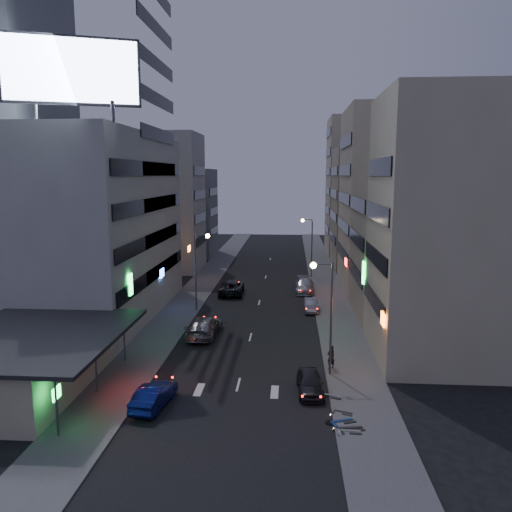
# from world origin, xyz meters

# --- Properties ---
(ground) EXTENTS (180.00, 180.00, 0.00)m
(ground) POSITION_xyz_m (0.00, 0.00, 0.00)
(ground) COLOR black
(ground) RESTS_ON ground
(sidewalk_left) EXTENTS (4.00, 120.00, 0.12)m
(sidewalk_left) POSITION_xyz_m (-8.00, 30.00, 0.06)
(sidewalk_left) COLOR #4C4C4F
(sidewalk_left) RESTS_ON ground
(sidewalk_right) EXTENTS (4.00, 120.00, 0.12)m
(sidewalk_right) POSITION_xyz_m (8.00, 30.00, 0.06)
(sidewalk_right) COLOR #4C4C4F
(sidewalk_right) RESTS_ON ground
(food_court) EXTENTS (11.00, 13.00, 3.88)m
(food_court) POSITION_xyz_m (-13.90, 2.00, 1.98)
(food_court) COLOR #BDAE94
(food_court) RESTS_ON ground
(white_building) EXTENTS (14.00, 24.00, 18.00)m
(white_building) POSITION_xyz_m (-17.00, 20.00, 9.00)
(white_building) COLOR #ADADA8
(white_building) RESTS_ON ground
(grey_tower) EXTENTS (10.00, 14.00, 34.00)m
(grey_tower) POSITION_xyz_m (-26.00, 23.00, 17.00)
(grey_tower) COLOR slate
(grey_tower) RESTS_ON ground
(shophouse_near) EXTENTS (10.00, 11.00, 20.00)m
(shophouse_near) POSITION_xyz_m (15.00, 10.50, 10.00)
(shophouse_near) COLOR #BDAE94
(shophouse_near) RESTS_ON ground
(shophouse_mid) EXTENTS (11.00, 12.00, 16.00)m
(shophouse_mid) POSITION_xyz_m (15.50, 22.00, 8.00)
(shophouse_mid) COLOR tan
(shophouse_mid) RESTS_ON ground
(shophouse_far) EXTENTS (10.00, 14.00, 22.00)m
(shophouse_far) POSITION_xyz_m (15.00, 35.00, 11.00)
(shophouse_far) COLOR #BDAE94
(shophouse_far) RESTS_ON ground
(far_left_a) EXTENTS (11.00, 10.00, 20.00)m
(far_left_a) POSITION_xyz_m (-15.50, 45.00, 10.00)
(far_left_a) COLOR #ADADA8
(far_left_a) RESTS_ON ground
(far_left_b) EXTENTS (12.00, 10.00, 15.00)m
(far_left_b) POSITION_xyz_m (-16.00, 58.00, 7.50)
(far_left_b) COLOR slate
(far_left_b) RESTS_ON ground
(far_right_a) EXTENTS (11.00, 12.00, 18.00)m
(far_right_a) POSITION_xyz_m (15.50, 50.00, 9.00)
(far_right_a) COLOR tan
(far_right_a) RESTS_ON ground
(far_right_b) EXTENTS (12.00, 12.00, 24.00)m
(far_right_b) POSITION_xyz_m (16.00, 64.00, 12.00)
(far_right_b) COLOR #BDAE94
(far_right_b) RESTS_ON ground
(billboard) EXTENTS (9.52, 3.75, 6.20)m
(billboard) POSITION_xyz_m (-12.99, 9.97, 21.66)
(billboard) COLOR #595B60
(billboard) RESTS_ON white_building
(street_lamp_right_near) EXTENTS (1.60, 0.44, 8.02)m
(street_lamp_right_near) POSITION_xyz_m (5.90, 6.00, 5.36)
(street_lamp_right_near) COLOR #595B60
(street_lamp_right_near) RESTS_ON sidewalk_right
(street_lamp_left) EXTENTS (1.60, 0.44, 8.02)m
(street_lamp_left) POSITION_xyz_m (-5.90, 22.00, 5.36)
(street_lamp_left) COLOR #595B60
(street_lamp_left) RESTS_ON sidewalk_left
(street_lamp_right_far) EXTENTS (1.60, 0.44, 8.02)m
(street_lamp_right_far) POSITION_xyz_m (5.90, 40.00, 5.36)
(street_lamp_right_far) COLOR #595B60
(street_lamp_right_far) RESTS_ON sidewalk_right
(parked_car_right_near) EXTENTS (1.83, 4.11, 1.37)m
(parked_car_right_near) POSITION_xyz_m (4.79, 3.08, 0.69)
(parked_car_right_near) COLOR #252429
(parked_car_right_near) RESTS_ON ground
(parked_car_right_mid) EXTENTS (1.38, 3.87, 1.27)m
(parked_car_right_mid) POSITION_xyz_m (5.60, 22.90, 0.64)
(parked_car_right_mid) COLOR #AAACB3
(parked_car_right_mid) RESTS_ON ground
(parked_car_left) EXTENTS (2.89, 6.00, 1.65)m
(parked_car_left) POSITION_xyz_m (-3.55, 29.83, 0.82)
(parked_car_left) COLOR black
(parked_car_left) RESTS_ON ground
(parked_car_right_far) EXTENTS (2.26, 5.48, 1.58)m
(parked_car_right_far) POSITION_xyz_m (5.18, 31.37, 0.79)
(parked_car_right_far) COLOR #A7ABAF
(parked_car_right_far) RESTS_ON ground
(road_car_blue) EXTENTS (2.08, 4.49, 1.42)m
(road_car_blue) POSITION_xyz_m (-4.80, 0.43, 0.71)
(road_car_blue) COLOR navy
(road_car_blue) RESTS_ON ground
(road_car_silver) EXTENTS (2.68, 6.02, 1.72)m
(road_car_silver) POSITION_xyz_m (-4.08, 14.10, 0.86)
(road_car_silver) COLOR gray
(road_car_silver) RESTS_ON ground
(person) EXTENTS (0.77, 0.70, 1.77)m
(person) POSITION_xyz_m (6.44, 6.98, 1.01)
(person) COLOR black
(person) RESTS_ON sidewalk_right
(scooter_black_a) EXTENTS (0.96, 2.08, 1.22)m
(scooter_black_a) POSITION_xyz_m (7.56, -1.38, 0.73)
(scooter_black_a) COLOR black
(scooter_black_a) RESTS_ON sidewalk_right
(scooter_silver_a) EXTENTS (0.74, 1.91, 1.14)m
(scooter_silver_a) POSITION_xyz_m (7.42, -1.85, 0.69)
(scooter_silver_a) COLOR #9B9CA2
(scooter_silver_a) RESTS_ON sidewalk_right
(scooter_blue) EXTENTS (1.35, 2.14, 1.24)m
(scooter_blue) POSITION_xyz_m (7.09, -0.45, 0.74)
(scooter_blue) COLOR navy
(scooter_blue) RESTS_ON sidewalk_right
(scooter_black_b) EXTENTS (1.15, 1.79, 1.04)m
(scooter_black_b) POSITION_xyz_m (7.25, 0.15, 0.64)
(scooter_black_b) COLOR black
(scooter_black_b) RESTS_ON sidewalk_right
(scooter_silver_b) EXTENTS (1.30, 2.06, 1.19)m
(scooter_silver_b) POSITION_xyz_m (6.84, 2.33, 0.72)
(scooter_silver_b) COLOR #929699
(scooter_silver_b) RESTS_ON sidewalk_right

